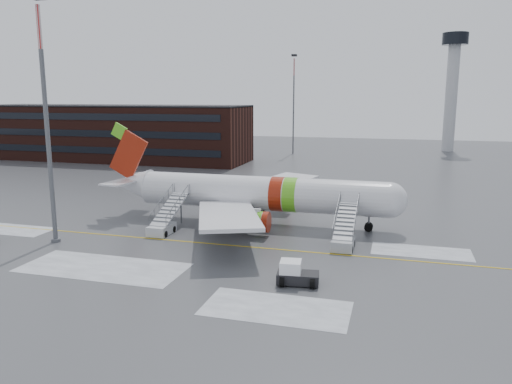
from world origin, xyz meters
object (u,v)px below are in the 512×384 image
(light_mast_near, at_px, (46,118))
(airstair_aft, at_px, (165,223))
(pushback_tug, at_px, (295,274))
(airstair_fwd, at_px, (344,236))
(airliner, at_px, (253,193))

(light_mast_near, bearing_deg, airstair_aft, 34.32)
(pushback_tug, bearing_deg, airstair_fwd, 76.55)
(airstair_aft, distance_m, pushback_tug, 19.49)
(airliner, bearing_deg, light_mast_near, -143.00)
(airstair_fwd, height_order, light_mast_near, light_mast_near)
(airliner, distance_m, airstair_fwd, 13.01)
(airliner, xyz_separation_m, pushback_tug, (8.44, -17.25, -2.61))
(airliner, xyz_separation_m, light_mast_near, (-16.75, -12.62, 8.75))
(pushback_tug, height_order, light_mast_near, light_mast_near)
(airstair_fwd, distance_m, pushback_tug, 11.02)
(airstair_fwd, relative_size, airstair_aft, 1.00)
(pushback_tug, bearing_deg, airstair_aft, 146.66)
(airliner, distance_m, airstair_aft, 10.47)
(airstair_fwd, height_order, airstair_aft, same)
(airstair_fwd, bearing_deg, pushback_tug, -103.45)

